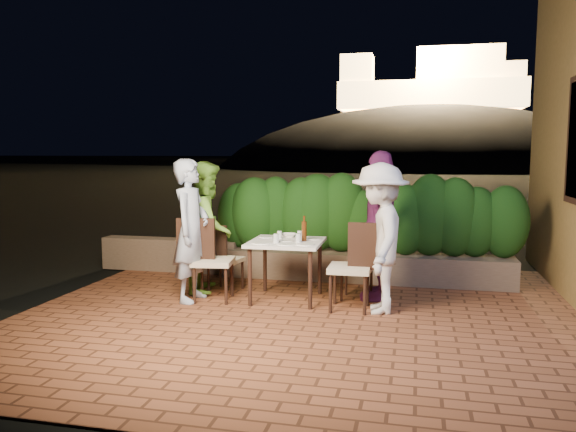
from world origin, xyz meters
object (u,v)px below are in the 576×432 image
(bowl, at_px, (289,235))
(chair_left_back, at_px, (225,258))
(chair_right_back, at_px, (357,265))
(diner_green, at_px, (208,227))
(chair_left_front, at_px, (213,260))
(diner_purple, at_px, (380,226))
(diner_blue, at_px, (191,230))
(diner_white, at_px, (380,238))
(beer_bottle, at_px, (304,228))
(dining_table, at_px, (286,270))
(parapet_lamp, at_px, (196,235))
(chair_right_front, at_px, (350,266))

(bowl, height_order, chair_left_back, chair_left_back)
(chair_right_back, bearing_deg, diner_green, 2.56)
(chair_left_front, height_order, diner_purple, diner_purple)
(chair_right_back, height_order, diner_purple, diner_purple)
(diner_blue, xyz_separation_m, diner_white, (2.31, 0.02, -0.02))
(beer_bottle, xyz_separation_m, diner_white, (0.95, -0.31, -0.04))
(diner_green, distance_m, diner_white, 2.36)
(dining_table, relative_size, chair_right_back, 1.04)
(diner_blue, relative_size, parapet_lamp, 12.63)
(chair_left_back, bearing_deg, diner_green, -165.72)
(bowl, height_order, diner_white, diner_white)
(beer_bottle, height_order, chair_left_back, beer_bottle)
(chair_right_front, bearing_deg, chair_right_back, -94.81)
(diner_white, xyz_separation_m, parapet_lamp, (-2.90, 1.57, -0.30))
(chair_right_front, height_order, diner_purple, diner_purple)
(chair_left_front, bearing_deg, diner_purple, 7.12)
(chair_right_back, distance_m, diner_purple, 0.58)
(diner_white, bearing_deg, chair_right_back, -154.63)
(chair_right_front, bearing_deg, diner_white, 178.39)
(parapet_lamp, bearing_deg, bowl, -30.08)
(chair_right_back, height_order, diner_green, diner_green)
(chair_right_front, bearing_deg, parapet_lamp, -32.21)
(dining_table, relative_size, parapet_lamp, 6.38)
(bowl, distance_m, diner_white, 1.34)
(chair_right_front, height_order, diner_green, diner_green)
(diner_blue, xyz_separation_m, parapet_lamp, (-0.59, 1.59, -0.31))
(chair_left_front, bearing_deg, bowl, 24.76)
(bowl, distance_m, chair_right_back, 0.96)
(dining_table, relative_size, diner_blue, 0.51)
(diner_green, relative_size, diner_white, 1.00)
(diner_white, bearing_deg, diner_blue, -95.79)
(diner_green, bearing_deg, bowl, -98.73)
(dining_table, bearing_deg, beer_bottle, 9.45)
(chair_right_back, xyz_separation_m, diner_white, (0.31, -0.50, 0.44))
(chair_left_back, relative_size, chair_right_front, 0.85)
(bowl, height_order, diner_purple, diner_purple)
(beer_bottle, xyz_separation_m, diner_green, (-1.35, 0.20, -0.04))
(diner_green, bearing_deg, diner_white, -115.06)
(bowl, distance_m, chair_right_front, 1.07)
(chair_left_front, relative_size, parapet_lamp, 7.38)
(diner_blue, height_order, diner_green, diner_blue)
(bowl, relative_size, chair_right_front, 0.18)
(chair_right_back, bearing_deg, chair_left_back, 1.76)
(dining_table, xyz_separation_m, chair_right_front, (0.83, -0.27, 0.14))
(chair_right_front, bearing_deg, diner_green, -15.30)
(beer_bottle, xyz_separation_m, parapet_lamp, (-1.96, 1.26, -0.34))
(beer_bottle, distance_m, bowl, 0.40)
(diner_blue, bearing_deg, chair_right_back, -73.50)
(bowl, distance_m, parapet_lamp, 1.97)
(chair_left_front, distance_m, diner_purple, 2.13)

